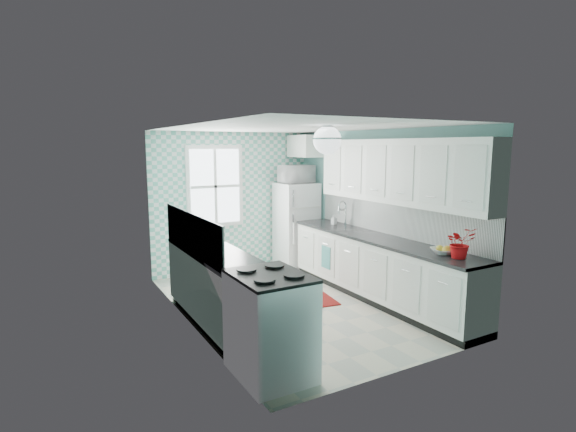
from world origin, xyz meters
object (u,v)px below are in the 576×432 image
ceiling_light (327,140)px  stove (270,323)px  fruit_bowl (444,251)px  microwave (296,174)px  potted_plant (460,243)px  fridge (296,225)px  sink (336,227)px

ceiling_light → stove: size_ratio=0.34×
fruit_bowl → microwave: (-0.09, 3.41, 0.76)m
fruit_bowl → potted_plant: size_ratio=0.78×
potted_plant → fridge: bearing=91.4°
fruit_bowl → potted_plant: potted_plant is taller
stove → microwave: (2.31, 3.42, 1.21)m
stove → potted_plant: size_ratio=2.70×
sink → potted_plant: size_ratio=1.42×
ceiling_light → sink: (1.20, 1.46, -1.39)m
potted_plant → stove: bearing=174.5°
fridge → potted_plant: fridge is taller
ceiling_light → potted_plant: bearing=-40.8°
ceiling_light → fridge: bearing=67.0°
fridge → stove: size_ratio=1.55×
potted_plant → microwave: bearing=91.4°
fridge → microwave: 0.95m
ceiling_light → stove: 2.30m
sink → potted_plant: bearing=-92.3°
ceiling_light → fruit_bowl: ceiling_light is taller
sink → microwave: 1.41m
sink → microwave: bearing=92.4°
potted_plant → microwave: size_ratio=0.63×
ceiling_light → fruit_bowl: (1.20, -0.80, -1.35)m
sink → microwave: size_ratio=0.89×
sink → stove: bearing=-138.9°
sink → potted_plant: 2.50m
sink → microwave: microwave is taller
stove → sink: bearing=43.7°
microwave → fruit_bowl: bearing=87.9°
fruit_bowl → fridge: bearing=91.5°
stove → fruit_bowl: size_ratio=3.47×
fridge → fruit_bowl: size_ratio=5.38×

